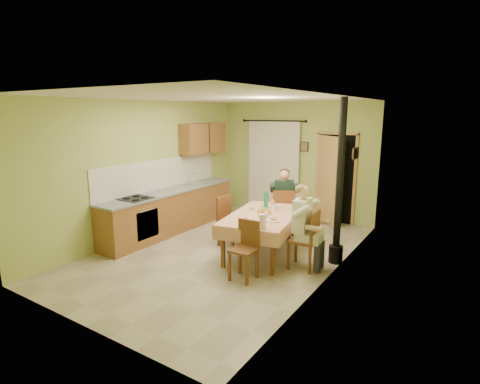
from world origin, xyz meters
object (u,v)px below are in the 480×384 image
Objects in this scene: chair_near at (244,261)px; man_far at (284,195)px; chair_left at (231,231)px; dining_table at (263,234)px; man_right at (304,217)px; chair_right at (304,251)px; stove_flue at (338,205)px; chair_far at (283,223)px.

man_far reaches higher than chair_near.
chair_near is 1.55m from chair_left.
man_right reaches higher than dining_table.
stove_flue reaches higher than chair_right.
chair_right is (1.02, -1.31, -0.00)m from chair_far.
chair_far reaches higher than dining_table.
chair_right is (0.61, 0.90, 0.00)m from chair_near.
chair_left is (-1.64, 0.26, -0.00)m from chair_right.
dining_table is at bearing 73.99° from chair_right.
man_right is at bearing -79.42° from chair_far.
man_right is at bearing -126.23° from stove_flue.
chair_left is at bearing 76.59° from chair_right.
chair_near is 1.09m from chair_right.
chair_far is 1.75m from stove_flue.
dining_table is at bearing -164.31° from stove_flue.
man_far is at bearing 33.00° from man_right.
chair_right is at bearing -125.41° from chair_near.
man_right reaches higher than chair_far.
man_right reaches higher than chair_left.
chair_right is at bearing -22.19° from dining_table.
dining_table is at bearing 73.73° from man_right.
chair_right is 0.98m from stove_flue.
chair_far is 0.73× the size of man_right.
man_far is at bearing 87.06° from dining_table.
chair_left is at bearing -147.77° from chair_far.
chair_near is (0.40, -2.20, -0.00)m from chair_far.
chair_far is at bearing 86.80° from dining_table.
man_far is 1.66m from man_right.
chair_left is (-0.62, -1.05, -0.00)m from chair_far.
chair_left is 2.16m from stove_flue.
dining_table is 1.45m from stove_flue.
chair_left reaches higher than chair_near.
stove_flue is (0.39, 0.53, 0.15)m from man_right.
stove_flue is at bearing -56.44° from man_far.
chair_right is 0.35× the size of stove_flue.
man_far reaches higher than chair_right.
chair_near is at bearing 46.68° from chair_left.
man_far is at bearing 150.51° from stove_flue.
chair_near is (0.26, -1.08, -0.09)m from dining_table.
chair_near is 0.94× the size of chair_right.
dining_table is 2.24× the size of chair_near.
man_far is 1.00× the size of man_right.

